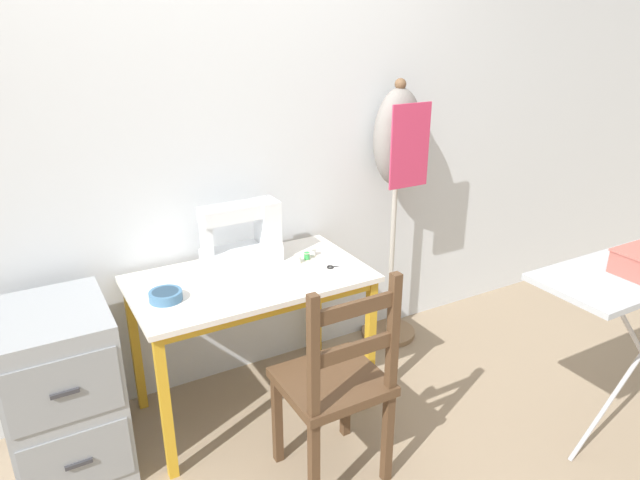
{
  "coord_description": "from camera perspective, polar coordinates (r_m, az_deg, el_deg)",
  "views": [
    {
      "loc": [
        -0.88,
        -1.89,
        1.8
      ],
      "look_at": [
        0.35,
        0.27,
        0.82
      ],
      "focal_mm": 32.0,
      "sensor_mm": 36.0,
      "label": 1
    }
  ],
  "objects": [
    {
      "name": "ground_plane",
      "position": [
        2.75,
        -3.72,
        -19.39
      ],
      "size": [
        14.0,
        14.0,
        0.0
      ],
      "primitive_type": "plane",
      "color": "gray"
    },
    {
      "name": "wall_back",
      "position": [
        2.75,
        -10.6,
        10.17
      ],
      "size": [
        10.0,
        0.05,
        2.55
      ],
      "color": "silver",
      "rests_on": "ground_plane"
    },
    {
      "name": "sewing_table",
      "position": [
        2.63,
        -6.81,
        -5.42
      ],
      "size": [
        1.06,
        0.6,
        0.7
      ],
      "color": "silver",
      "rests_on": "ground_plane"
    },
    {
      "name": "sewing_machine",
      "position": [
        2.7,
        -7.49,
        0.51
      ],
      "size": [
        0.38,
        0.16,
        0.32
      ],
      "color": "white",
      "rests_on": "sewing_table"
    },
    {
      "name": "fabric_bowl",
      "position": [
        2.45,
        -15.18,
        -5.37
      ],
      "size": [
        0.14,
        0.14,
        0.04
      ],
      "color": "teal",
      "rests_on": "sewing_table"
    },
    {
      "name": "scissors",
      "position": [
        2.67,
        1.66,
        -2.69
      ],
      "size": [
        0.13,
        0.08,
        0.01
      ],
      "color": "silver",
      "rests_on": "sewing_table"
    },
    {
      "name": "thread_spool_near_machine",
      "position": [
        2.72,
        -2.23,
        -1.96
      ],
      "size": [
        0.04,
        0.04,
        0.03
      ],
      "color": "silver",
      "rests_on": "sewing_table"
    },
    {
      "name": "thread_spool_mid_table",
      "position": [
        2.75,
        -1.32,
        -1.62
      ],
      "size": [
        0.03,
        0.03,
        0.04
      ],
      "color": "green",
      "rests_on": "sewing_table"
    },
    {
      "name": "thread_spool_far_edge",
      "position": [
        2.79,
        -0.73,
        -1.19
      ],
      "size": [
        0.04,
        0.04,
        0.04
      ],
      "color": "silver",
      "rests_on": "sewing_table"
    },
    {
      "name": "wooden_chair",
      "position": [
        2.31,
        1.57,
        -14.23
      ],
      "size": [
        0.4,
        0.38,
        0.94
      ],
      "color": "#513823",
      "rests_on": "ground_plane"
    },
    {
      "name": "filing_cabinet",
      "position": [
        2.62,
        -24.3,
        -13.69
      ],
      "size": [
        0.43,
        0.52,
        0.74
      ],
      "color": "#93999E",
      "rests_on": "ground_plane"
    },
    {
      "name": "dress_form",
      "position": [
        3.11,
        7.71,
        8.01
      ],
      "size": [
        0.32,
        0.32,
        1.5
      ],
      "color": "#846647",
      "rests_on": "ground_plane"
    }
  ]
}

